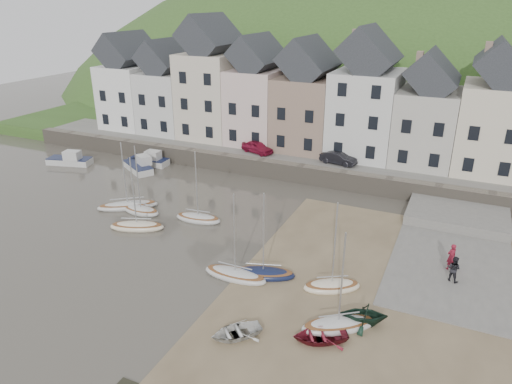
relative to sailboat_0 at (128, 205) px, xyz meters
The scene contains 26 objects.
ground 12.68m from the sailboat_0, 20.45° to the right, with size 160.00×160.00×0.00m, color #443E35.
quay_land 30.02m from the sailboat_0, 66.70° to the left, with size 90.00×30.00×1.50m, color #365522.
quay_street 20.02m from the sailboat_0, 53.54° to the left, with size 70.00×7.00×0.10m, color slate.
seawall 17.31m from the sailboat_0, 46.63° to the left, with size 70.00×1.20×1.80m, color slate.
beach 23.30m from the sailboat_0, 10.96° to the right, with size 18.00×26.00×0.06m, color brown.
slipway 27.11m from the sailboat_0, ahead, with size 8.00×18.00×0.12m, color slate.
hillside 58.89m from the sailboat_0, 82.95° to the left, with size 134.40×84.00×84.00m.
townhouse_terrace 24.88m from the sailboat_0, 55.14° to the left, with size 61.05×8.00×13.93m.
sailboat_0 is the anchor object (origin of this frame).
sailboat_1 1.76m from the sailboat_0, 11.85° to the right, with size 3.63×1.56×6.32m.
sailboat_2 4.49m from the sailboat_0, 41.90° to the right, with size 4.66×3.03×6.32m.
sailboat_3 7.09m from the sailboat_0, ahead, with size 4.13×1.97×6.32m.
sailboat_4 15.17m from the sailboat_0, 23.88° to the right, with size 4.52×1.56×6.32m.
sailboat_5 16.36m from the sailboat_0, 18.56° to the right, with size 4.55×2.73×6.32m.
sailboat_6 23.09m from the sailboat_0, 21.22° to the right, with size 4.43×3.75×6.32m.
sailboat_7 20.66m from the sailboat_0, 13.29° to the right, with size 3.96×3.16×6.32m.
motorboat_0 10.00m from the sailboat_0, 121.55° to the left, with size 4.92×3.90×1.70m.
motorboat_1 15.24m from the sailboat_0, 152.96° to the left, with size 5.19×2.90×1.70m.
motorboat_2 11.88m from the sailboat_0, 116.84° to the left, with size 4.58×1.95×1.70m.
rowboat_white 20.14m from the sailboat_0, 34.54° to the right, with size 2.06×2.88×0.60m, color silver.
rowboat_green 23.94m from the sailboat_0, 18.22° to the right, with size 2.30×2.66×1.40m, color black.
rowboat_red 23.08m from the sailboat_0, 25.13° to the right, with size 2.16×3.02×0.63m, color maroon.
person_red 26.86m from the sailboat_0, ahead, with size 0.70×0.46×1.91m, color maroon.
person_dark 27.10m from the sailboat_0, ahead, with size 0.87×0.68×1.79m, color black.
car_left 16.29m from the sailboat_0, 68.75° to the left, with size 1.54×3.83×1.31m, color maroon.
car_right 21.36m from the sailboat_0, 45.13° to the left, with size 1.32×3.80×1.25m, color black.
Camera 1 is at (14.37, -25.50, 17.29)m, focal length 32.84 mm.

